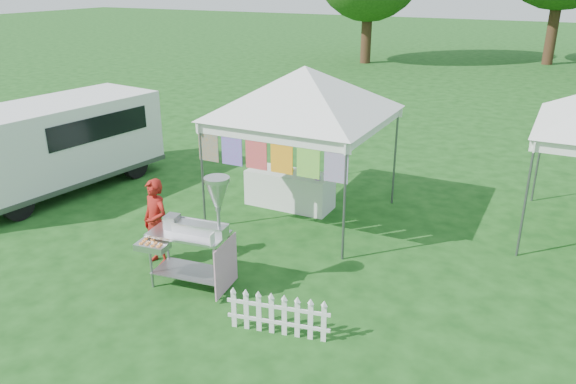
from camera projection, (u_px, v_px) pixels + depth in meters
The scene contains 7 objects.
ground at pixel (204, 297), 8.52m from camera, with size 120.00×120.00×0.00m, color #133F12.
canopy_main at pixel (305, 66), 10.34m from camera, with size 4.24×4.24×3.45m.
donut_cart at pixel (199, 224), 8.38m from camera, with size 1.33×1.06×1.85m.
vendor at pixel (156, 223), 9.26m from camera, with size 0.54×0.36×1.49m, color maroon.
cargo_van at pixel (59, 143), 12.51m from camera, with size 2.50×4.95×1.97m.
picket_fence at pixel (278, 316), 7.54m from camera, with size 1.42×0.31×0.56m.
display_table at pixel (290, 189), 11.73m from camera, with size 1.80×0.70×0.75m, color white.
Camera 1 is at (4.47, -5.99, 4.57)m, focal length 35.00 mm.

